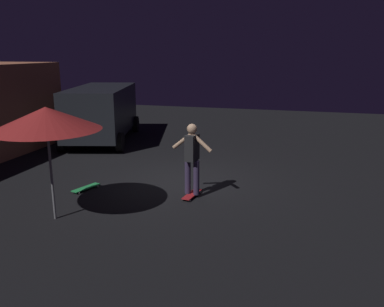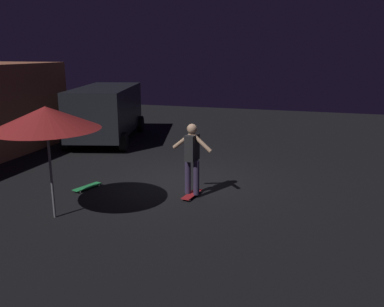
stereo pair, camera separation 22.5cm
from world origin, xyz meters
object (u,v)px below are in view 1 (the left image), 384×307
(parked_van, at_px, (102,110))
(skater, at_px, (192,154))
(skateboard_ridden, at_px, (192,194))
(skateboard_spare, at_px, (86,188))
(patio_umbrella, at_px, (46,119))

(parked_van, bearing_deg, skater, -135.16)
(skateboard_ridden, height_order, skateboard_spare, same)
(patio_umbrella, relative_size, skater, 1.38)
(parked_van, relative_size, skater, 2.95)
(parked_van, height_order, patio_umbrella, patio_umbrella)
(skateboard_ridden, relative_size, skateboard_spare, 1.00)
(parked_van, relative_size, patio_umbrella, 2.15)
(parked_van, bearing_deg, skateboard_spare, -156.39)
(skateboard_ridden, bearing_deg, parked_van, 44.84)
(skateboard_ridden, distance_m, skateboard_spare, 2.66)
(skateboard_spare, xyz_separation_m, skater, (0.26, -2.65, 0.98))
(parked_van, height_order, skateboard_spare, parked_van)
(skateboard_ridden, bearing_deg, patio_umbrella, 130.15)
(patio_umbrella, height_order, skateboard_spare, patio_umbrella)
(parked_van, relative_size, skateboard_ridden, 6.16)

